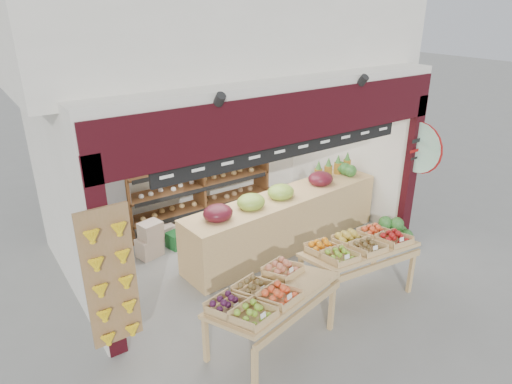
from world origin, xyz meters
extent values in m
plane|color=slate|center=(0.00, 0.00, 0.00)|extent=(60.00, 60.00, 0.00)
cube|color=silver|center=(0.00, 2.29, 1.50)|extent=(5.76, 0.18, 3.00)
cube|color=silver|center=(-2.79, 0.60, 1.50)|extent=(0.18, 3.38, 3.00)
cube|color=silver|center=(2.79, 0.60, 1.50)|extent=(0.18, 3.38, 3.00)
cube|color=silver|center=(0.00, 0.60, 3.06)|extent=(5.76, 3.38, 0.12)
cube|color=black|center=(0.00, -1.05, 2.65)|extent=(5.70, 0.14, 0.70)
cube|color=black|center=(-2.75, -1.05, 1.32)|extent=(0.22, 0.14, 2.65)
cube|color=black|center=(2.75, -1.05, 1.32)|extent=(0.22, 0.14, 2.65)
cube|color=black|center=(0.00, -1.02, 2.20)|extent=(4.20, 0.05, 0.26)
cylinder|color=white|center=(0.10, -0.95, 2.45)|extent=(0.34, 0.05, 0.34)
cube|color=#946943|center=(-2.73, -1.14, 1.15)|extent=(0.60, 0.04, 1.80)
cylinder|color=#B2E0C4|center=(2.75, -1.14, 1.75)|extent=(0.04, 0.90, 0.90)
cylinder|color=maroon|center=(2.75, -1.16, 1.75)|extent=(0.01, 0.92, 0.92)
cube|color=brown|center=(-1.59, 1.66, 0.79)|extent=(0.05, 0.50, 1.59)
cube|color=brown|center=(-0.10, 1.66, 0.79)|extent=(0.05, 0.50, 1.59)
cube|color=brown|center=(1.38, 1.66, 0.79)|extent=(0.05, 0.50, 1.59)
cube|color=brown|center=(-0.10, 1.66, 0.35)|extent=(2.97, 0.50, 0.04)
cube|color=brown|center=(-0.10, 1.66, 0.79)|extent=(2.97, 0.50, 0.04)
cube|color=brown|center=(-0.10, 1.66, 1.24)|extent=(2.97, 0.50, 0.04)
cube|color=brown|center=(-0.10, 1.66, 1.59)|extent=(2.97, 0.50, 0.04)
cone|color=olive|center=(-1.29, 1.66, 1.73)|extent=(0.32, 0.32, 0.28)
cone|color=olive|center=(-0.70, 1.66, 1.73)|extent=(0.32, 0.32, 0.28)
cone|color=olive|center=(-0.10, 1.66, 1.73)|extent=(0.32, 0.32, 0.28)
cone|color=olive|center=(0.49, 1.66, 1.73)|extent=(0.32, 0.32, 0.28)
cone|color=olive|center=(1.09, 1.66, 1.73)|extent=(0.32, 0.32, 0.28)
cube|color=silver|center=(-1.81, 1.87, 0.84)|extent=(0.80, 0.80, 1.68)
cube|color=beige|center=(-1.49, 0.93, 0.17)|extent=(0.46, 0.39, 0.34)
cube|color=beige|center=(-1.44, 0.93, 0.49)|extent=(0.42, 0.36, 0.29)
cube|color=#155121|center=(-0.93, 0.96, 0.14)|extent=(0.44, 0.37, 0.29)
cube|color=beige|center=(-1.03, 1.35, 0.13)|extent=(0.40, 0.34, 0.27)
cube|color=tan|center=(0.65, -0.11, 0.49)|extent=(3.99, 1.09, 0.98)
ellipsoid|color=#59141E|center=(-0.76, -0.23, 1.08)|extent=(0.48, 0.44, 0.26)
ellipsoid|color=#8CB23F|center=(-0.11, -0.17, 1.08)|extent=(0.48, 0.44, 0.26)
ellipsoid|color=#8CB23F|center=(0.55, -0.12, 1.08)|extent=(0.48, 0.44, 0.26)
ellipsoid|color=#59141E|center=(1.53, -0.04, 1.08)|extent=(0.48, 0.44, 0.26)
cylinder|color=olive|center=(1.62, 0.13, 1.09)|extent=(0.15, 0.15, 0.22)
cylinder|color=olive|center=(1.89, 0.16, 1.09)|extent=(0.15, 0.15, 0.22)
cylinder|color=olive|center=(2.17, 0.18, 1.09)|extent=(0.15, 0.15, 0.22)
cylinder|color=olive|center=(2.44, 0.20, 1.09)|extent=(0.15, 0.15, 0.22)
cube|color=tan|center=(-1.06, -2.05, 0.77)|extent=(1.81, 1.27, 0.24)
cube|color=tan|center=(-1.71, -2.62, 0.33)|extent=(0.07, 0.07, 0.67)
cube|color=tan|center=(-0.23, -2.27, 0.33)|extent=(0.07, 0.07, 0.67)
cube|color=tan|center=(-1.90, -1.84, 0.33)|extent=(0.07, 0.07, 0.67)
cube|color=tan|center=(-0.42, -1.49, 0.33)|extent=(0.07, 0.07, 0.67)
cube|color=tan|center=(0.65, -1.85, 0.75)|extent=(1.68, 1.05, 0.24)
cube|color=tan|center=(-0.12, -2.16, 0.32)|extent=(0.07, 0.07, 0.65)
cube|color=tan|center=(1.35, -2.31, 0.32)|extent=(0.07, 0.07, 0.65)
cube|color=tan|center=(-0.04, -1.39, 0.32)|extent=(0.07, 0.07, 0.65)
cube|color=tan|center=(1.43, -1.54, 0.32)|extent=(0.07, 0.07, 0.65)
sphere|color=#174718|center=(2.31, -1.28, 0.13)|extent=(0.25, 0.25, 0.25)
sphere|color=#174718|center=(2.58, -1.28, 0.13)|extent=(0.25, 0.25, 0.25)
sphere|color=#174718|center=(2.31, -1.01, 0.13)|extent=(0.25, 0.25, 0.25)
sphere|color=#174718|center=(2.58, -1.01, 0.13)|extent=(0.25, 0.25, 0.25)
sphere|color=#174718|center=(2.44, -1.15, 0.35)|extent=(0.25, 0.25, 0.25)
sphere|color=#174718|center=(2.44, -1.37, 0.13)|extent=(0.25, 0.25, 0.25)
sphere|color=#174718|center=(2.22, -1.15, 0.13)|extent=(0.25, 0.25, 0.25)
sphere|color=#174718|center=(2.31, -0.99, 0.35)|extent=(0.25, 0.25, 0.25)
sphere|color=#174718|center=(2.62, -1.12, 0.13)|extent=(0.25, 0.25, 0.25)
camera|label=1|loc=(-3.88, -5.79, 4.14)|focal=32.00mm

